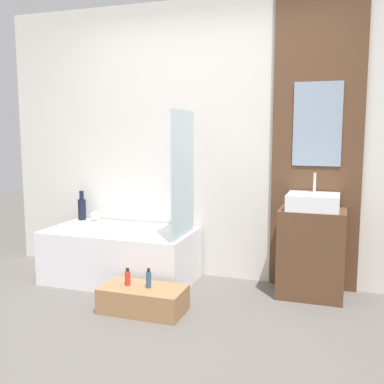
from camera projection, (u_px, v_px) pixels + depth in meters
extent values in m
plane|color=#605B56|center=(136.00, 347.00, 2.94)|extent=(12.00, 12.00, 0.00)
cube|color=silver|center=(206.00, 142.00, 4.25)|extent=(4.20, 0.06, 2.60)
cube|color=brown|center=(317.00, 143.00, 3.88)|extent=(0.76, 0.03, 2.60)
cube|color=#8C9EB2|center=(317.00, 124.00, 3.84)|extent=(0.41, 0.01, 0.72)
cube|color=white|center=(121.00, 255.00, 4.21)|extent=(1.36, 0.75, 0.49)
cube|color=silver|center=(121.00, 230.00, 4.18)|extent=(1.06, 0.52, 0.01)
cube|color=silver|center=(183.00, 174.00, 3.83)|extent=(0.01, 0.55, 1.09)
cube|color=#997047|center=(143.00, 299.00, 3.50)|extent=(0.65, 0.35, 0.20)
cube|color=brown|center=(311.00, 253.00, 3.80)|extent=(0.54, 0.40, 0.75)
cube|color=white|center=(313.00, 202.00, 3.74)|extent=(0.42, 0.38, 0.13)
cylinder|color=silver|center=(315.00, 183.00, 3.82)|extent=(0.02, 0.02, 0.17)
cylinder|color=black|center=(82.00, 210.00, 4.62)|extent=(0.08, 0.08, 0.21)
cylinder|color=black|center=(82.00, 195.00, 4.60)|extent=(0.04, 0.04, 0.09)
sphere|color=silver|center=(95.00, 216.00, 4.57)|extent=(0.10, 0.10, 0.10)
cylinder|color=red|center=(128.00, 278.00, 3.52)|extent=(0.04, 0.04, 0.11)
cylinder|color=black|center=(127.00, 270.00, 3.51)|extent=(0.03, 0.03, 0.02)
cylinder|color=#2D567A|center=(149.00, 280.00, 3.46)|extent=(0.04, 0.04, 0.13)
cylinder|color=black|center=(149.00, 270.00, 3.45)|extent=(0.02, 0.02, 0.03)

